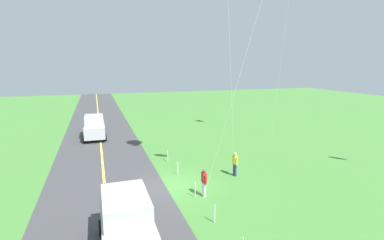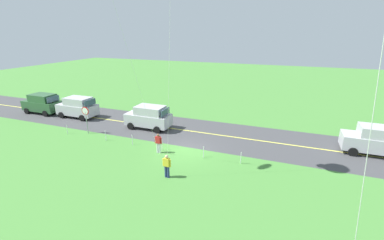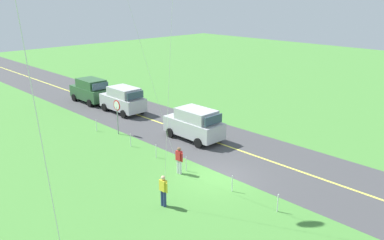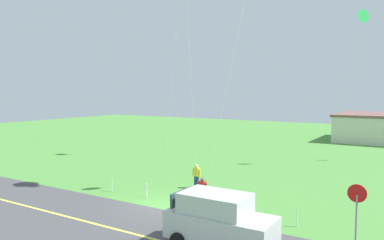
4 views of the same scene
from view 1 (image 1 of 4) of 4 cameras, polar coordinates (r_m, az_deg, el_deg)
The scene contains 11 objects.
ground_plane at distance 17.90m, azimuth -3.49°, elevation -13.08°, with size 120.00×120.00×0.10m, color #478438.
asphalt_road at distance 17.38m, azimuth -16.74°, elevation -14.12°, with size 120.00×7.00×0.00m, color #424244.
road_centre_stripe at distance 17.38m, azimuth -16.74°, elevation -14.11°, with size 120.00×0.16×0.00m, color #E5E04C.
car_suv_foreground at distance 12.22m, azimuth -12.80°, elevation -19.14°, with size 4.40×2.12×2.24m.
car_parked_west_far at distance 30.19m, azimuth -18.74°, elevation -1.28°, with size 4.40×2.12×2.24m.
person_adult_near at distance 16.29m, azimuth 2.40°, elevation -12.07°, with size 0.58×0.22×1.60m.
person_adult_companion at distance 19.32m, azimuth 8.49°, elevation -8.43°, with size 0.58×0.22×1.60m.
fence_post_0 at distance 21.97m, azimuth -4.82°, elevation -7.09°, with size 0.05×0.05×0.90m, color silver.
fence_post_1 at distance 19.40m, azimuth -2.82°, elevation -9.53°, with size 0.05×0.05×0.90m, color silver.
fence_post_2 at distance 16.32m, azimuth 0.62°, elevation -13.60°, with size 0.05×0.05×0.90m, color silver.
fence_post_3 at distance 14.02m, azimuth 4.50°, elevation -17.99°, with size 0.05×0.05×0.90m, color silver.
Camera 1 is at (15.81, -4.19, 7.21)m, focal length 26.98 mm.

